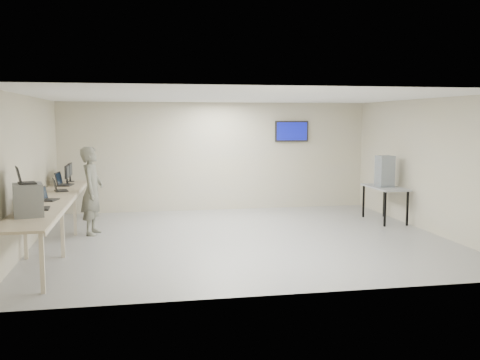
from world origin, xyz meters
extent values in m
cube|color=#959595|center=(0.00, 0.00, 0.00)|extent=(8.00, 7.00, 0.01)
cube|color=white|center=(0.00, 0.00, 2.80)|extent=(8.00, 7.00, 0.01)
cube|color=beige|center=(0.00, 3.50, 1.40)|extent=(8.00, 0.01, 2.80)
cube|color=beige|center=(0.00, -3.50, 1.40)|extent=(8.00, 0.01, 2.80)
cube|color=beige|center=(-4.00, 0.00, 1.40)|extent=(0.01, 7.00, 2.80)
cube|color=beige|center=(4.00, 0.00, 1.40)|extent=(0.01, 7.00, 2.80)
cube|color=black|center=(2.00, 3.48, 2.05)|extent=(0.15, 0.04, 0.15)
cube|color=black|center=(2.00, 3.44, 2.05)|extent=(0.90, 0.06, 0.55)
cube|color=#0B1086|center=(2.00, 3.40, 2.05)|extent=(0.82, 0.01, 0.47)
cube|color=beige|center=(-3.60, 0.00, 0.88)|extent=(0.75, 6.00, 0.04)
cube|color=beige|center=(-3.23, 0.00, 0.85)|extent=(0.02, 6.00, 0.06)
cube|color=beige|center=(-3.30, -2.85, 0.43)|extent=(0.06, 0.06, 0.86)
cube|color=beige|center=(-3.90, -0.90, 0.43)|extent=(0.06, 0.06, 0.86)
cube|color=beige|center=(-3.30, -0.90, 0.43)|extent=(0.06, 0.06, 0.86)
cube|color=beige|center=(-3.90, 0.90, 0.43)|extent=(0.06, 0.06, 0.86)
cube|color=beige|center=(-3.30, 0.90, 0.43)|extent=(0.06, 0.06, 0.86)
cube|color=beige|center=(-3.90, 2.85, 0.43)|extent=(0.06, 0.06, 0.86)
cube|color=beige|center=(-3.30, 2.85, 0.43)|extent=(0.06, 0.06, 0.86)
cube|color=gray|center=(-3.65, -1.82, 1.15)|extent=(0.52, 0.56, 0.50)
cube|color=black|center=(-3.65, -1.82, 1.41)|extent=(0.33, 0.40, 0.02)
cube|color=black|center=(-3.77, -1.82, 1.54)|extent=(0.16, 0.33, 0.24)
cube|color=black|center=(-3.76, -1.82, 1.54)|extent=(0.13, 0.28, 0.20)
cube|color=black|center=(-3.59, -1.21, 0.91)|extent=(0.30, 0.40, 0.02)
cube|color=black|center=(-3.72, -1.21, 1.06)|extent=(0.10, 0.36, 0.27)
cube|color=black|center=(-3.71, -1.21, 1.06)|extent=(0.08, 0.32, 0.23)
cube|color=black|center=(-3.59, -0.25, 0.91)|extent=(0.32, 0.38, 0.02)
cube|color=black|center=(-3.71, -0.25, 1.04)|extent=(0.14, 0.32, 0.24)
cube|color=black|center=(-3.70, -0.25, 1.04)|extent=(0.11, 0.28, 0.20)
cube|color=black|center=(-3.57, 1.05, 0.91)|extent=(0.33, 0.39, 0.02)
cube|color=black|center=(-3.69, 1.05, 1.04)|extent=(0.14, 0.33, 0.25)
cube|color=black|center=(-3.68, 1.05, 1.04)|extent=(0.12, 0.29, 0.20)
cube|color=black|center=(-3.61, 2.00, 0.91)|extent=(0.35, 0.43, 0.02)
cube|color=black|center=(-3.75, 2.00, 1.06)|extent=(0.14, 0.38, 0.28)
cube|color=black|center=(-3.73, 2.00, 1.06)|extent=(0.11, 0.33, 0.23)
cylinder|color=black|center=(-3.60, 2.23, 0.91)|extent=(0.19, 0.19, 0.01)
cube|color=black|center=(-3.60, 2.23, 0.99)|extent=(0.04, 0.03, 0.15)
cube|color=black|center=(-3.60, 2.23, 1.18)|extent=(0.05, 0.43, 0.29)
cube|color=black|center=(-3.57, 2.23, 1.18)|extent=(0.00, 0.40, 0.25)
cylinder|color=black|center=(-3.60, 2.75, 0.91)|extent=(0.20, 0.20, 0.01)
cube|color=black|center=(-3.60, 2.75, 0.99)|extent=(0.04, 0.03, 0.16)
cube|color=black|center=(-3.60, 2.75, 1.19)|extent=(0.05, 0.44, 0.30)
cube|color=black|center=(-3.57, 2.75, 1.19)|extent=(0.00, 0.40, 0.25)
imported|color=slate|center=(-2.95, 0.95, 0.91)|extent=(0.54, 0.72, 1.81)
cube|color=#929699|center=(3.60, 1.16, 0.80)|extent=(0.63, 1.36, 0.04)
cube|color=black|center=(3.33, 0.58, 0.39)|extent=(0.04, 0.04, 0.78)
cube|color=black|center=(3.33, 1.73, 0.39)|extent=(0.04, 0.04, 0.78)
cube|color=black|center=(3.87, 0.58, 0.39)|extent=(0.04, 0.04, 0.78)
cube|color=black|center=(3.87, 1.73, 0.39)|extent=(0.04, 0.04, 0.78)
cube|color=#87939F|center=(3.58, 1.16, 0.90)|extent=(0.34, 0.38, 0.18)
cube|color=#87939F|center=(3.58, 1.16, 1.08)|extent=(0.34, 0.38, 0.18)
cube|color=#87939F|center=(3.58, 1.16, 1.26)|extent=(0.34, 0.38, 0.18)
cube|color=#87939F|center=(3.58, 1.16, 1.44)|extent=(0.34, 0.38, 0.18)
camera|label=1|loc=(-1.96, -10.28, 2.36)|focal=40.00mm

